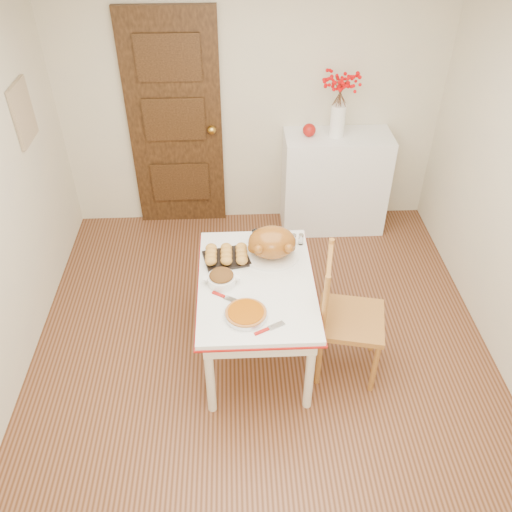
{
  "coord_description": "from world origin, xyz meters",
  "views": [
    {
      "loc": [
        -0.18,
        -2.66,
        3.14
      ],
      "look_at": [
        -0.04,
        0.17,
        0.89
      ],
      "focal_mm": 37.67,
      "sensor_mm": 36.0,
      "label": 1
    }
  ],
  "objects_px": {
    "turkey_platter": "(272,244)",
    "pumpkin_pie": "(246,313)",
    "sideboard": "(334,183)",
    "kitchen_table": "(256,318)",
    "chair_oak": "(352,317)"
  },
  "relations": [
    {
      "from": "turkey_platter",
      "to": "chair_oak",
      "type": "bearing_deg",
      "value": -19.57
    },
    {
      "from": "turkey_platter",
      "to": "sideboard",
      "type": "bearing_deg",
      "value": 82.49
    },
    {
      "from": "pumpkin_pie",
      "to": "kitchen_table",
      "type": "bearing_deg",
      "value": 76.35
    },
    {
      "from": "kitchen_table",
      "to": "chair_oak",
      "type": "height_order",
      "value": "chair_oak"
    },
    {
      "from": "kitchen_table",
      "to": "turkey_platter",
      "type": "distance_m",
      "value": 0.56
    },
    {
      "from": "sideboard",
      "to": "kitchen_table",
      "type": "relative_size",
      "value": 0.82
    },
    {
      "from": "sideboard",
      "to": "kitchen_table",
      "type": "bearing_deg",
      "value": -116.58
    },
    {
      "from": "sideboard",
      "to": "turkey_platter",
      "type": "height_order",
      "value": "sideboard"
    },
    {
      "from": "kitchen_table",
      "to": "pumpkin_pie",
      "type": "relative_size",
      "value": 4.34
    },
    {
      "from": "sideboard",
      "to": "turkey_platter",
      "type": "distance_m",
      "value": 1.61
    },
    {
      "from": "sideboard",
      "to": "chair_oak",
      "type": "relative_size",
      "value": 0.97
    },
    {
      "from": "turkey_platter",
      "to": "pumpkin_pie",
      "type": "height_order",
      "value": "turkey_platter"
    },
    {
      "from": "turkey_platter",
      "to": "pumpkin_pie",
      "type": "relative_size",
      "value": 1.45
    },
    {
      "from": "pumpkin_pie",
      "to": "sideboard",
      "type": "bearing_deg",
      "value": 65.46
    },
    {
      "from": "sideboard",
      "to": "chair_oak",
      "type": "bearing_deg",
      "value": -95.49
    }
  ]
}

